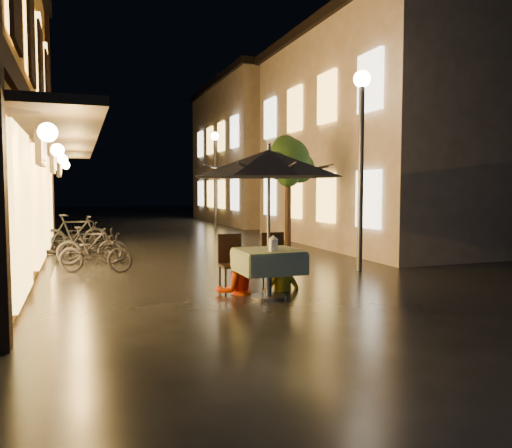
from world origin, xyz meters
name	(u,v)px	position (x,y,z in m)	size (l,w,h in m)	color
ground	(260,300)	(0.00, 0.00, 0.00)	(90.00, 90.00, 0.00)	black
east_building_near	(408,138)	(7.49, 6.50, 3.41)	(7.30, 9.30, 6.80)	#C1AC9C
east_building_far	(276,154)	(7.49, 18.00, 3.66)	(7.30, 10.30, 7.30)	#C1AC9C
street_tree	(289,163)	(2.41, 4.51, 2.42)	(1.43, 1.20, 3.15)	black
streetlamp_near	(361,133)	(3.00, 2.00, 2.92)	(0.36, 0.36, 4.23)	#59595E
streetlamp_far	(215,162)	(3.00, 14.00, 2.92)	(0.36, 0.36, 4.23)	#59595E
cafe_table	(269,262)	(0.19, 0.13, 0.59)	(0.99, 0.99, 0.78)	#59595E
patio_umbrella	(269,164)	(0.19, 0.13, 2.15)	(2.41, 2.41, 2.46)	#59595E
cafe_chair_left	(231,260)	(-0.21, 0.86, 0.54)	(0.42, 0.42, 0.97)	black
cafe_chair_right	(275,257)	(0.59, 0.86, 0.54)	(0.42, 0.42, 0.97)	black
table_lantern	(273,242)	(0.19, -0.07, 0.92)	(0.16, 0.16, 0.25)	white
person_orange	(236,249)	(-0.19, 0.68, 0.74)	(0.72, 0.56, 1.48)	#E93400
person_yellow	(280,247)	(0.59, 0.65, 0.74)	(0.96, 0.55, 1.48)	gold
bicycle_0	(96,253)	(-2.35, 3.61, 0.41)	(0.55, 1.56, 0.82)	black
bicycle_1	(90,246)	(-2.45, 4.74, 0.44)	(0.42, 1.48, 0.89)	black
bicycle_2	(93,246)	(-2.36, 5.04, 0.41)	(0.54, 1.55, 0.81)	black
bicycle_3	(75,234)	(-2.78, 7.06, 0.53)	(0.50, 1.77, 1.07)	black
bicycle_4	(79,237)	(-2.66, 7.50, 0.41)	(0.55, 1.58, 0.83)	black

